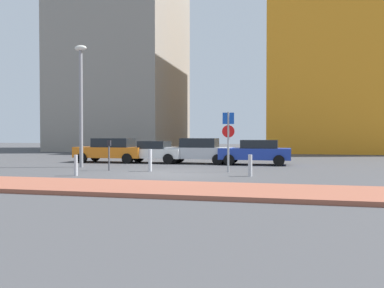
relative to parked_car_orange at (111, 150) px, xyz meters
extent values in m
plane|color=#424244|center=(5.86, -6.40, -0.82)|extent=(120.00, 120.00, 0.00)
cube|color=#93513D|center=(5.86, -11.73, -0.75)|extent=(40.00, 3.14, 0.14)
cube|color=orange|center=(-0.07, 0.00, -0.16)|extent=(4.55, 1.85, 0.68)
cube|color=black|center=(0.17, 0.00, 0.47)|extent=(2.47, 1.68, 0.57)
cylinder|color=black|center=(-1.62, -0.89, -0.50)|extent=(0.64, 0.23, 0.64)
cylinder|color=black|center=(-1.60, 0.92, -0.50)|extent=(0.64, 0.23, 0.64)
cylinder|color=black|center=(1.47, -0.92, -0.50)|extent=(0.64, 0.23, 0.64)
cylinder|color=black|center=(1.48, 0.89, -0.50)|extent=(0.64, 0.23, 0.64)
cube|color=white|center=(2.84, 0.10, -0.20)|extent=(4.05, 1.94, 0.60)
cube|color=black|center=(2.93, 0.09, 0.34)|extent=(1.89, 1.66, 0.49)
cylinder|color=black|center=(1.44, -0.64, -0.50)|extent=(0.65, 0.26, 0.64)
cylinder|color=black|center=(1.56, 1.03, -0.50)|extent=(0.65, 0.26, 0.64)
cylinder|color=black|center=(4.12, -0.83, -0.50)|extent=(0.65, 0.26, 0.64)
cylinder|color=black|center=(4.23, 0.84, -0.50)|extent=(0.65, 0.26, 0.64)
cube|color=#B7BABF|center=(5.75, 0.20, -0.16)|extent=(4.26, 1.85, 0.70)
cube|color=black|center=(5.86, 0.19, 0.48)|extent=(2.27, 1.63, 0.57)
cylinder|color=black|center=(4.29, -0.58, -0.50)|extent=(0.65, 0.25, 0.64)
cylinder|color=black|center=(4.36, 1.10, -0.50)|extent=(0.65, 0.25, 0.64)
cylinder|color=black|center=(7.14, -0.70, -0.50)|extent=(0.65, 0.25, 0.64)
cylinder|color=black|center=(7.21, 0.98, -0.50)|extent=(0.65, 0.25, 0.64)
cube|color=#1E389E|center=(9.30, 0.00, -0.16)|extent=(4.27, 1.84, 0.68)
cube|color=black|center=(9.58, -0.01, 0.42)|extent=(2.19, 1.65, 0.49)
cylinder|color=black|center=(7.84, -0.84, -0.50)|extent=(0.64, 0.23, 0.64)
cylinder|color=black|center=(7.88, 0.90, -0.50)|extent=(0.64, 0.23, 0.64)
cylinder|color=black|center=(10.72, -0.91, -0.50)|extent=(0.64, 0.23, 0.64)
cylinder|color=black|center=(10.76, 0.83, -0.50)|extent=(0.64, 0.23, 0.64)
cylinder|color=gray|center=(8.33, -5.01, 0.62)|extent=(0.10, 0.10, 2.89)
cube|color=#1447B7|center=(8.33, -5.01, 1.77)|extent=(0.55, 0.15, 0.55)
cylinder|color=red|center=(8.33, -5.01, 1.14)|extent=(0.59, 0.15, 0.60)
cylinder|color=#4C4C51|center=(2.37, -5.52, -0.20)|extent=(0.08, 0.08, 1.25)
cube|color=black|center=(2.37, -5.52, 0.56)|extent=(0.18, 0.14, 0.28)
cylinder|color=gray|center=(-0.02, -3.93, 2.40)|extent=(0.20, 0.20, 6.45)
ellipsoid|color=silver|center=(-0.02, -3.93, 5.77)|extent=(0.70, 0.36, 0.30)
cylinder|color=#B7B7BC|center=(9.49, -6.74, -0.35)|extent=(0.18, 0.18, 0.94)
cylinder|color=#B7B7BC|center=(2.03, -8.19, -0.36)|extent=(0.16, 0.16, 0.92)
cylinder|color=#B7B7BC|center=(4.53, -5.50, -0.28)|extent=(0.18, 0.18, 1.09)
cube|color=orange|center=(18.60, 22.05, 10.26)|extent=(18.08, 16.73, 22.17)
cube|color=gray|center=(-7.65, 20.78, 11.45)|extent=(12.83, 15.37, 24.54)
camera|label=1|loc=(10.67, -23.57, 0.97)|focal=36.23mm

